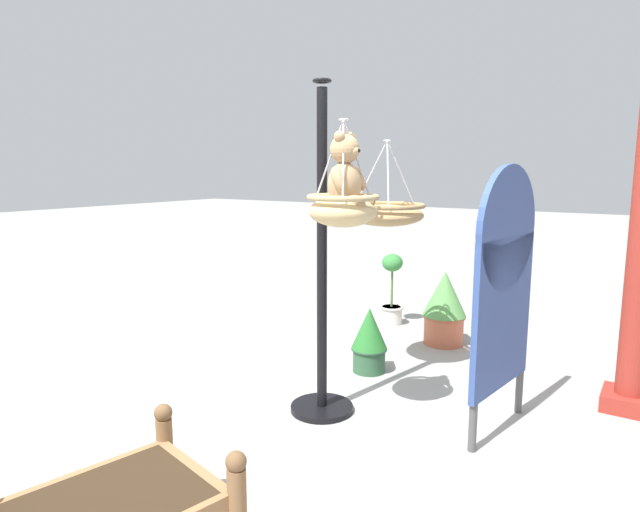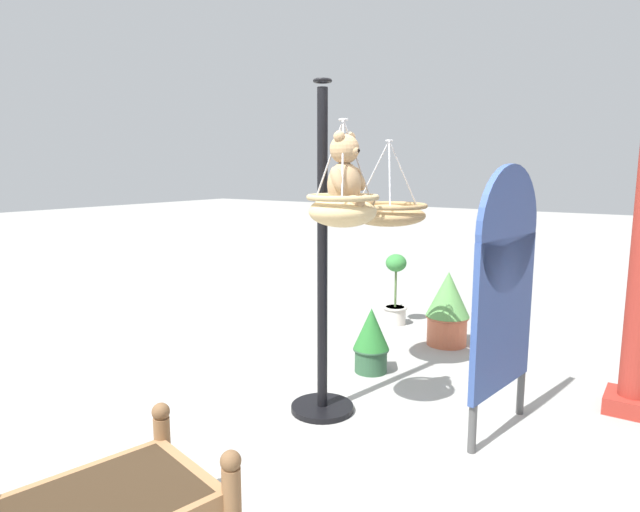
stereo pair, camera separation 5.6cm
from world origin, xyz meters
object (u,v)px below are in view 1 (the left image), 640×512
(teddy_bear, at_px, (346,175))
(potted_plant_flowering_red, at_px, (392,293))
(hanging_basket_with_teddy, at_px, (343,209))
(potted_plant_bushy_green, at_px, (444,307))
(display_pole_central, at_px, (322,317))
(display_sign_board, at_px, (505,280))
(hanging_basket_left_high, at_px, (386,213))
(potted_plant_tall_leafy, at_px, (369,339))

(teddy_bear, relative_size, potted_plant_flowering_red, 0.60)
(hanging_basket_with_teddy, bearing_deg, potted_plant_bushy_green, -178.43)
(display_pole_central, relative_size, teddy_bear, 4.87)
(display_sign_board, bearing_deg, potted_plant_flowering_red, -138.60)
(teddy_bear, height_order, hanging_basket_left_high, teddy_bear)
(display_pole_central, distance_m, potted_plant_flowering_red, 2.34)
(potted_plant_tall_leafy, height_order, display_sign_board, display_sign_board)
(hanging_basket_with_teddy, bearing_deg, display_pole_central, -120.96)
(hanging_basket_left_high, bearing_deg, display_sign_board, 66.74)
(hanging_basket_with_teddy, height_order, display_sign_board, hanging_basket_with_teddy)
(hanging_basket_with_teddy, bearing_deg, display_sign_board, 121.32)
(hanging_basket_left_high, bearing_deg, teddy_bear, 11.84)
(potted_plant_flowering_red, distance_m, display_sign_board, 2.58)
(teddy_bear, height_order, display_sign_board, teddy_bear)
(hanging_basket_left_high, xyz_separation_m, display_sign_board, (0.45, 1.05, -0.34))
(potted_plant_flowering_red, bearing_deg, potted_plant_bushy_green, 63.74)
(display_pole_central, relative_size, hanging_basket_left_high, 3.39)
(display_pole_central, bearing_deg, potted_plant_bushy_green, 174.13)
(hanging_basket_left_high, bearing_deg, potted_plant_flowering_red, -157.02)
(display_pole_central, xyz_separation_m, potted_plant_bushy_green, (-1.89, 0.19, -0.31))
(hanging_basket_with_teddy, xyz_separation_m, display_sign_board, (-0.53, 0.87, -0.44))
(teddy_bear, bearing_deg, potted_plant_flowering_red, -161.39)
(display_pole_central, relative_size, display_sign_board, 1.31)
(hanging_basket_with_teddy, height_order, potted_plant_tall_leafy, hanging_basket_with_teddy)
(hanging_basket_left_high, bearing_deg, potted_plant_bushy_green, 173.22)
(potted_plant_tall_leafy, distance_m, potted_plant_bushy_green, 1.08)
(teddy_bear, relative_size, potted_plant_tall_leafy, 0.84)
(teddy_bear, xyz_separation_m, potted_plant_flowering_red, (-2.40, -0.81, -1.30))
(hanging_basket_left_high, height_order, potted_plant_tall_leafy, hanging_basket_left_high)
(potted_plant_tall_leafy, distance_m, display_sign_board, 1.47)
(display_pole_central, xyz_separation_m, hanging_basket_left_high, (-0.83, 0.07, 0.66))
(potted_plant_tall_leafy, xyz_separation_m, display_sign_board, (0.47, 1.19, 0.73))
(display_pole_central, bearing_deg, hanging_basket_left_high, 175.31)
(hanging_basket_left_high, height_order, display_sign_board, hanging_basket_left_high)
(teddy_bear, xyz_separation_m, potted_plant_bushy_green, (-2.04, -0.08, -1.28))
(potted_plant_bushy_green, xyz_separation_m, display_sign_board, (1.51, 0.92, 0.64))
(potted_plant_flowering_red, bearing_deg, teddy_bear, 18.61)
(hanging_basket_left_high, relative_size, potted_plant_flowering_red, 0.86)
(display_pole_central, height_order, teddy_bear, display_pole_central)
(display_pole_central, relative_size, potted_plant_tall_leafy, 4.11)
(display_pole_central, distance_m, potted_plant_bushy_green, 1.93)
(teddy_bear, distance_m, potted_plant_tall_leafy, 1.73)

